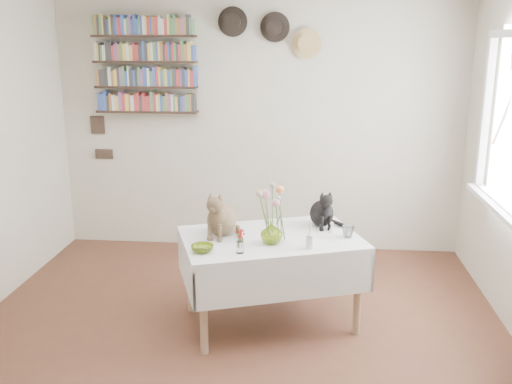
# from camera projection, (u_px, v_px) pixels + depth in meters

# --- Properties ---
(room) EXTENTS (4.08, 4.58, 2.58)m
(room) POSITION_uv_depth(u_px,v_px,m) (227.00, 181.00, 3.49)
(room) COLOR brown
(room) RESTS_ON ground
(dining_table) EXTENTS (1.48, 1.20, 0.69)m
(dining_table) POSITION_uv_depth(u_px,v_px,m) (271.00, 258.00, 4.23)
(dining_table) COLOR white
(dining_table) RESTS_ON room
(tabby_cat) EXTENTS (0.30, 0.35, 0.36)m
(tabby_cat) POSITION_uv_depth(u_px,v_px,m) (222.00, 212.00, 4.19)
(tabby_cat) COLOR brown
(tabby_cat) RESTS_ON dining_table
(black_cat) EXTENTS (0.26, 0.30, 0.30)m
(black_cat) POSITION_uv_depth(u_px,v_px,m) (322.00, 207.00, 4.40)
(black_cat) COLOR black
(black_cat) RESTS_ON dining_table
(flower_vase) EXTENTS (0.20, 0.20, 0.17)m
(flower_vase) POSITION_uv_depth(u_px,v_px,m) (272.00, 232.00, 4.03)
(flower_vase) COLOR #A8C036
(flower_vase) RESTS_ON dining_table
(green_bowl) EXTENTS (0.21, 0.21, 0.05)m
(green_bowl) POSITION_uv_depth(u_px,v_px,m) (202.00, 248.00, 3.88)
(green_bowl) COLOR #A8C036
(green_bowl) RESTS_ON dining_table
(drinking_glass) EXTENTS (0.10, 0.10, 0.09)m
(drinking_glass) POSITION_uv_depth(u_px,v_px,m) (348.00, 231.00, 4.17)
(drinking_glass) COLOR white
(drinking_glass) RESTS_ON dining_table
(candlestick) EXTENTS (0.05, 0.05, 0.18)m
(candlestick) POSITION_uv_depth(u_px,v_px,m) (310.00, 240.00, 3.94)
(candlestick) COLOR white
(candlestick) RESTS_ON dining_table
(berry_jar) EXTENTS (0.05, 0.05, 0.20)m
(berry_jar) POSITION_uv_depth(u_px,v_px,m) (240.00, 240.00, 3.84)
(berry_jar) COLOR white
(berry_jar) RESTS_ON dining_table
(porcelain_figurine) EXTENTS (0.05, 0.05, 0.09)m
(porcelain_figurine) POSITION_uv_depth(u_px,v_px,m) (332.00, 228.00, 4.26)
(porcelain_figurine) COLOR white
(porcelain_figurine) RESTS_ON dining_table
(flower_bouquet) EXTENTS (0.17, 0.13, 0.39)m
(flower_bouquet) POSITION_uv_depth(u_px,v_px,m) (272.00, 197.00, 3.97)
(flower_bouquet) COLOR #4C7233
(flower_bouquet) RESTS_ON flower_vase
(bookshelf_unit) EXTENTS (1.00, 0.16, 0.91)m
(bookshelf_unit) POSITION_uv_depth(u_px,v_px,m) (145.00, 66.00, 5.51)
(bookshelf_unit) COLOR black
(bookshelf_unit) RESTS_ON room
(wall_hats) EXTENTS (0.98, 0.09, 0.48)m
(wall_hats) POSITION_uv_depth(u_px,v_px,m) (271.00, 31.00, 5.34)
(wall_hats) COLOR black
(wall_hats) RESTS_ON room
(wall_art_plaques) EXTENTS (0.21, 0.02, 0.44)m
(wall_art_plaques) POSITION_uv_depth(u_px,v_px,m) (100.00, 137.00, 5.81)
(wall_art_plaques) COLOR #38281E
(wall_art_plaques) RESTS_ON room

